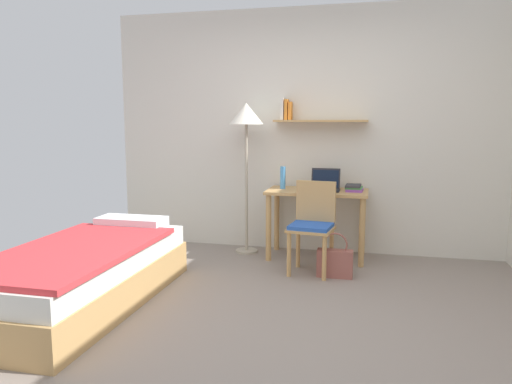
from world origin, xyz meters
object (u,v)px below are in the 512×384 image
Objects in this scene: bed at (85,274)px; laptop at (325,185)px; handbag at (335,262)px; water_bottle at (283,178)px; standing_lamp at (246,123)px; book_stack at (354,188)px; desk_chair at (313,223)px; desk at (317,203)px.

laptop is at bearing 46.01° from bed.
handbag is at bearing 31.39° from bed.
laptop is 0.72× the size of handbag.
laptop is 1.28× the size of water_bottle.
water_bottle is at bearing 177.92° from laptop.
standing_lamp is 5.37× the size of laptop.
bed is 1.25× the size of standing_lamp.
water_bottle reaches higher than book_stack.
bed is at bearing -115.40° from standing_lamp.
book_stack is at bearing -1.67° from water_bottle.
laptop is 0.45m from water_bottle.
water_bottle is at bearing 133.56° from handbag.
laptop is at bearing 82.86° from desk_chair.
desk_chair is 0.74m from water_bottle.
laptop is (0.06, 0.51, 0.29)m from desk_chair.
book_stack reaches higher than handbag.
desk_chair is at bearing -97.14° from laptop.
bed is at bearing -133.99° from laptop.
water_bottle is at bearing 178.33° from book_stack.
standing_lamp is 6.96× the size of book_stack.
desk is 3.43× the size of laptop.
desk is 0.64× the size of standing_lamp.
handbag is (1.00, -0.64, -1.25)m from standing_lamp.
water_bottle is (-0.38, 0.53, 0.35)m from desk_chair.
handbag is at bearing -68.50° from desk.
desk_chair is 3.71× the size of book_stack.
standing_lamp is at bearing 178.72° from water_bottle.
handbag is at bearing -46.44° from water_bottle.
water_bottle is (0.40, -0.01, -0.56)m from standing_lamp.
water_bottle is 0.56× the size of handbag.
desk_chair reaches higher than book_stack.
handbag is (1.83, 1.12, -0.10)m from bed.
water_bottle is at bearing -1.28° from standing_lamp.
desk_chair is 2.86× the size of laptop.
desk_chair reaches higher than handbag.
water_bottle is 0.74m from book_stack.
desk is (1.60, 1.72, 0.34)m from bed.
water_bottle reaches higher than desk.
standing_lamp reaches higher than desk.
handbag is at bearing -102.15° from book_stack.
bed is 2.47m from laptop.
desk is at bearing -168.83° from laptop.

